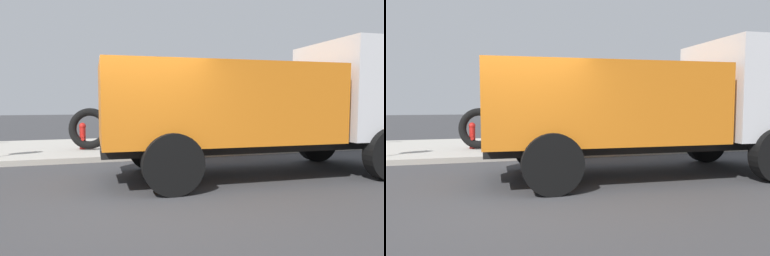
# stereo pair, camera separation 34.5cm
# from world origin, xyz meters

# --- Properties ---
(ground_plane) EXTENTS (80.00, 80.00, 0.00)m
(ground_plane) POSITION_xyz_m (0.00, 0.00, 0.00)
(ground_plane) COLOR #38383A
(sidewalk_curb) EXTENTS (36.00, 5.00, 0.15)m
(sidewalk_curb) POSITION_xyz_m (0.00, 6.50, 0.07)
(sidewalk_curb) COLOR #ADA89E
(sidewalk_curb) RESTS_ON ground
(fire_hydrant) EXTENTS (0.21, 0.48, 0.83)m
(fire_hydrant) POSITION_xyz_m (-0.93, 5.79, 0.59)
(fire_hydrant) COLOR red
(fire_hydrant) RESTS_ON sidewalk_curb
(loose_tire) EXTENTS (1.35, 0.73, 1.30)m
(loose_tire) POSITION_xyz_m (-0.72, 5.69, 0.80)
(loose_tire) COLOR black
(loose_tire) RESTS_ON sidewalk_curb
(dump_truck_orange) EXTENTS (7.06, 2.94, 3.00)m
(dump_truck_orange) POSITION_xyz_m (3.11, 1.34, 1.61)
(dump_truck_orange) COLOR orange
(dump_truck_orange) RESTS_ON ground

